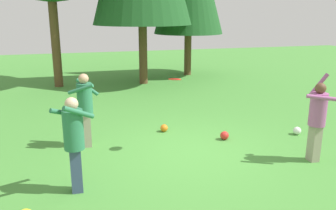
{
  "coord_description": "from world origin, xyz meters",
  "views": [
    {
      "loc": [
        -2.45,
        -6.9,
        3.05
      ],
      "look_at": [
        -0.49,
        0.24,
        1.05
      ],
      "focal_mm": 37.61,
      "sensor_mm": 36.0,
      "label": 1
    }
  ],
  "objects_px": {
    "person_thrower": "(317,115)",
    "person_catcher": "(85,104)",
    "person_bystander": "(74,137)",
    "ball_white": "(297,131)",
    "ball_red": "(224,135)",
    "frisbee": "(175,79)",
    "ball_orange": "(164,128)"
  },
  "relations": [
    {
      "from": "ball_red",
      "to": "person_bystander",
      "type": "bearing_deg",
      "value": -154.93
    },
    {
      "from": "person_bystander",
      "to": "ball_red",
      "type": "xyz_separation_m",
      "value": [
        3.51,
        1.64,
        -0.9
      ]
    },
    {
      "from": "person_thrower",
      "to": "person_bystander",
      "type": "bearing_deg",
      "value": 26.2
    },
    {
      "from": "person_thrower",
      "to": "person_bystander",
      "type": "distance_m",
      "value": 4.78
    },
    {
      "from": "person_catcher",
      "to": "ball_red",
      "type": "relative_size",
      "value": 8.13
    },
    {
      "from": "person_thrower",
      "to": "ball_orange",
      "type": "bearing_deg",
      "value": -19.35
    },
    {
      "from": "person_thrower",
      "to": "frisbee",
      "type": "height_order",
      "value": "person_thrower"
    },
    {
      "from": "person_catcher",
      "to": "ball_white",
      "type": "bearing_deg",
      "value": 16.24
    },
    {
      "from": "person_thrower",
      "to": "person_bystander",
      "type": "xyz_separation_m",
      "value": [
        -4.78,
        -0.02,
        0.01
      ]
    },
    {
      "from": "person_catcher",
      "to": "ball_white",
      "type": "distance_m",
      "value": 5.27
    },
    {
      "from": "person_catcher",
      "to": "ball_orange",
      "type": "height_order",
      "value": "person_catcher"
    },
    {
      "from": "person_thrower",
      "to": "person_catcher",
      "type": "xyz_separation_m",
      "value": [
        -4.51,
        2.08,
        0.02
      ]
    },
    {
      "from": "frisbee",
      "to": "person_bystander",
      "type": "bearing_deg",
      "value": -148.67
    },
    {
      "from": "frisbee",
      "to": "ball_red",
      "type": "bearing_deg",
      "value": 13.87
    },
    {
      "from": "person_bystander",
      "to": "frisbee",
      "type": "bearing_deg",
      "value": 0.0
    },
    {
      "from": "person_bystander",
      "to": "ball_white",
      "type": "relative_size",
      "value": 8.35
    },
    {
      "from": "person_catcher",
      "to": "frisbee",
      "type": "xyz_separation_m",
      "value": [
        1.87,
        -0.79,
        0.62
      ]
    },
    {
      "from": "person_thrower",
      "to": "person_catcher",
      "type": "bearing_deg",
      "value": 1.25
    },
    {
      "from": "ball_red",
      "to": "ball_white",
      "type": "distance_m",
      "value": 1.93
    },
    {
      "from": "frisbee",
      "to": "ball_orange",
      "type": "xyz_separation_m",
      "value": [
        0.1,
        1.29,
        -1.53
      ]
    },
    {
      "from": "person_thrower",
      "to": "ball_orange",
      "type": "xyz_separation_m",
      "value": [
        -2.54,
        2.58,
        -0.89
      ]
    },
    {
      "from": "person_bystander",
      "to": "ball_red",
      "type": "height_order",
      "value": "person_bystander"
    },
    {
      "from": "ball_orange",
      "to": "person_thrower",
      "type": "bearing_deg",
      "value": -45.36
    },
    {
      "from": "person_thrower",
      "to": "frisbee",
      "type": "relative_size",
      "value": 5.17
    },
    {
      "from": "person_bystander",
      "to": "ball_white",
      "type": "height_order",
      "value": "person_bystander"
    },
    {
      "from": "person_bystander",
      "to": "ball_white",
      "type": "distance_m",
      "value": 5.7
    },
    {
      "from": "person_thrower",
      "to": "frisbee",
      "type": "distance_m",
      "value": 3.01
    },
    {
      "from": "person_bystander",
      "to": "person_thrower",
      "type": "bearing_deg",
      "value": -31.13
    },
    {
      "from": "person_catcher",
      "to": "ball_red",
      "type": "xyz_separation_m",
      "value": [
        3.24,
        -0.45,
        -0.9
      ]
    },
    {
      "from": "person_catcher",
      "to": "person_thrower",
      "type": "bearing_deg",
      "value": -1.81
    },
    {
      "from": "person_catcher",
      "to": "person_bystander",
      "type": "xyz_separation_m",
      "value": [
        -0.28,
        -2.09,
        -0.01
      ]
    },
    {
      "from": "frisbee",
      "to": "person_thrower",
      "type": "bearing_deg",
      "value": -26.0
    }
  ]
}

